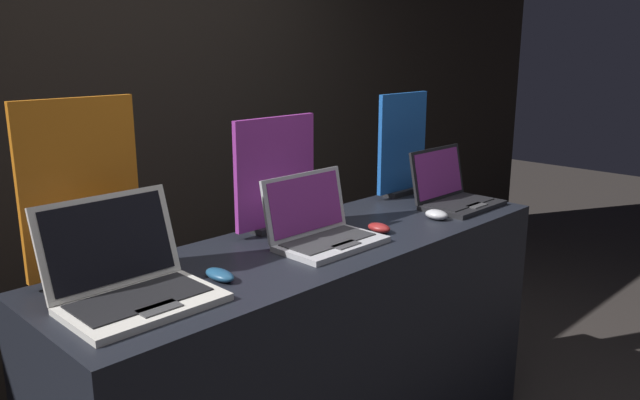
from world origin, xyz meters
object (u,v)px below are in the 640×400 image
(promo_stand_back, at_px, (402,147))
(laptop_front, at_px, (130,279))
(mouse_middle, at_px, (379,228))
(mouse_back, at_px, (437,215))
(laptop_back, at_px, (453,192))
(promo_stand_middle, at_px, (276,177))
(promo_stand_front, at_px, (81,194))
(laptop_middle, at_px, (321,228))
(mouse_front, at_px, (220,275))

(promo_stand_back, bearing_deg, laptop_front, -171.14)
(mouse_middle, bearing_deg, mouse_back, -9.35)
(laptop_front, distance_m, promo_stand_back, 1.53)
(laptop_back, distance_m, promo_stand_back, 0.33)
(promo_stand_middle, bearing_deg, promo_stand_front, 177.46)
(laptop_middle, xyz_separation_m, mouse_middle, (0.25, -0.06, -0.04))
(laptop_front, xyz_separation_m, promo_stand_front, (0.00, 0.25, 0.19))
(promo_stand_middle, xyz_separation_m, promo_stand_back, (0.78, 0.01, 0.02))
(promo_stand_front, distance_m, mouse_back, 1.35)
(laptop_middle, xyz_separation_m, mouse_back, (0.55, -0.11, -0.04))
(laptop_front, relative_size, mouse_front, 3.35)
(laptop_front, relative_size, promo_stand_back, 0.85)
(laptop_middle, distance_m, laptop_back, 0.78)
(promo_stand_front, distance_m, promo_stand_middle, 0.73)
(laptop_middle, distance_m, mouse_middle, 0.26)
(laptop_front, relative_size, promo_stand_front, 0.74)
(mouse_front, height_order, promo_stand_front, promo_stand_front)
(promo_stand_front, distance_m, laptop_middle, 0.80)
(mouse_front, relative_size, promo_stand_back, 0.25)
(mouse_back, height_order, promo_stand_back, promo_stand_back)
(laptop_front, distance_m, promo_stand_front, 0.32)
(laptop_middle, bearing_deg, mouse_back, -11.27)
(laptop_back, bearing_deg, mouse_front, -179.88)
(promo_stand_front, bearing_deg, promo_stand_back, -0.72)
(promo_stand_middle, xyz_separation_m, laptop_back, (0.78, -0.27, -0.15))
(laptop_middle, distance_m, mouse_back, 0.56)
(promo_stand_middle, distance_m, mouse_back, 0.67)
(laptop_front, height_order, mouse_middle, laptop_front)
(mouse_front, relative_size, promo_stand_front, 0.22)
(mouse_middle, xyz_separation_m, mouse_back, (0.30, -0.05, 0.00))
(laptop_back, height_order, mouse_back, laptop_back)
(promo_stand_middle, height_order, laptop_back, promo_stand_middle)
(laptop_front, relative_size, mouse_back, 4.09)
(mouse_front, relative_size, mouse_back, 1.22)
(mouse_back, bearing_deg, mouse_middle, 170.65)
(laptop_middle, bearing_deg, laptop_back, -2.20)
(mouse_middle, relative_size, promo_stand_middle, 0.23)
(laptop_middle, xyz_separation_m, laptop_back, (0.78, -0.03, 0.00))
(promo_stand_middle, height_order, promo_stand_back, promo_stand_back)
(mouse_front, height_order, promo_stand_back, promo_stand_back)
(promo_stand_front, bearing_deg, mouse_front, -49.02)
(laptop_front, height_order, mouse_front, laptop_front)
(mouse_middle, height_order, promo_stand_middle, promo_stand_middle)
(mouse_middle, distance_m, laptop_back, 0.54)
(mouse_middle, distance_m, promo_stand_back, 0.65)
(laptop_front, relative_size, mouse_middle, 4.12)
(promo_stand_middle, xyz_separation_m, mouse_back, (0.55, -0.35, -0.18))
(laptop_back, xyz_separation_m, mouse_back, (-0.23, -0.08, -0.04))
(promo_stand_back, bearing_deg, laptop_back, -90.00)
(mouse_front, xyz_separation_m, promo_stand_back, (1.24, 0.28, 0.21))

